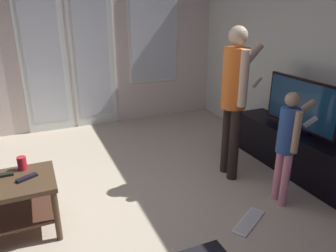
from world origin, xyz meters
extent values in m
cube|color=#BFB098|center=(0.00, 0.00, -0.01)|extent=(5.48, 5.34, 0.02)
cube|color=silver|center=(0.00, 2.64, 1.34)|extent=(5.48, 0.06, 2.68)
cube|color=white|center=(-0.10, 2.60, 1.06)|extent=(0.67, 0.02, 2.18)
cube|color=silver|center=(-0.10, 2.59, 1.11)|extent=(0.51, 0.01, 1.88)
cube|color=white|center=(0.62, 2.60, 1.06)|extent=(0.67, 0.02, 2.18)
cube|color=silver|center=(0.62, 2.59, 1.11)|extent=(0.51, 0.01, 1.88)
cube|color=white|center=(1.63, 2.60, 1.37)|extent=(0.84, 0.02, 1.49)
cube|color=silver|center=(1.63, 2.59, 1.37)|extent=(0.78, 0.01, 1.43)
cube|color=silver|center=(2.71, 0.00, 1.34)|extent=(0.06, 5.34, 2.68)
cylinder|color=#463320|center=(-0.27, -0.09, 0.23)|extent=(0.05, 0.05, 0.46)
cylinder|color=#463320|center=(-0.27, 0.38, 0.23)|extent=(0.05, 0.05, 0.46)
cube|color=black|center=(2.41, 0.08, 0.25)|extent=(0.43, 1.74, 0.49)
cube|color=black|center=(2.41, 0.08, 0.51)|extent=(0.08, 0.35, 0.04)
cube|color=black|center=(2.41, 0.08, 0.81)|extent=(0.04, 1.00, 0.56)
cube|color=navy|center=(2.39, 0.08, 0.81)|extent=(0.00, 0.95, 0.51)
cylinder|color=black|center=(1.63, 0.20, 0.40)|extent=(0.11, 0.11, 0.81)
cylinder|color=black|center=(1.65, 0.37, 0.40)|extent=(0.11, 0.11, 0.81)
cylinder|color=orange|center=(1.64, 0.28, 1.13)|extent=(0.26, 0.26, 0.63)
sphere|color=beige|center=(1.64, 0.28, 1.56)|extent=(0.19, 0.19, 0.19)
cylinder|color=beige|center=(1.62, 0.11, 1.16)|extent=(0.09, 0.09, 0.56)
cylinder|color=beige|center=(1.85, 0.44, 1.23)|extent=(0.45, 0.15, 0.48)
cube|color=white|center=(2.03, 0.41, 1.02)|extent=(0.12, 0.05, 0.12)
cylinder|color=pink|center=(1.78, -0.45, 0.27)|extent=(0.08, 0.08, 0.55)
cylinder|color=pink|center=(1.80, -0.33, 0.27)|extent=(0.08, 0.08, 0.55)
cylinder|color=#2F5397|center=(1.79, -0.39, 0.76)|extent=(0.18, 0.18, 0.43)
sphere|color=tan|center=(1.79, -0.39, 1.06)|extent=(0.13, 0.13, 0.13)
cylinder|color=tan|center=(1.77, -0.51, 0.79)|extent=(0.06, 0.06, 0.38)
cylinder|color=tan|center=(1.97, -0.30, 0.88)|extent=(0.36, 0.12, 0.25)
cube|color=white|center=(2.13, -0.32, 0.78)|extent=(0.14, 0.06, 0.10)
cube|color=white|center=(1.31, -0.54, 0.01)|extent=(0.45, 0.33, 0.02)
cube|color=silver|center=(1.31, -0.54, 0.02)|extent=(0.39, 0.28, 0.00)
cylinder|color=red|center=(-0.48, 0.33, 0.56)|extent=(0.08, 0.08, 0.12)
cube|color=black|center=(-0.64, 0.26, 0.51)|extent=(0.17, 0.05, 0.02)
cube|color=black|center=(-0.45, 0.14, 0.51)|extent=(0.17, 0.12, 0.02)
camera|label=1|loc=(-0.30, -2.42, 1.82)|focal=33.89mm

